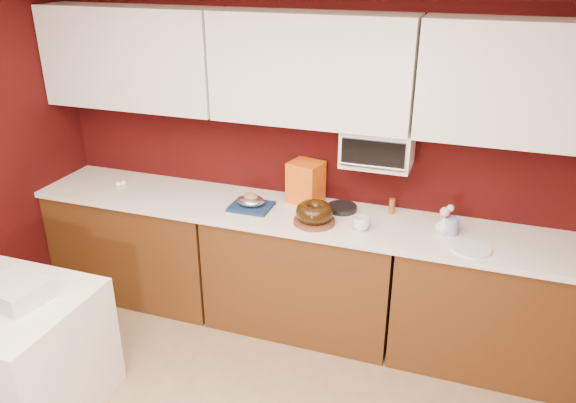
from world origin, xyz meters
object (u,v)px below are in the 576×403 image
(toaster_oven, at_px, (378,147))
(newspaper_stack, at_px, (16,291))
(bundt_cake, at_px, (314,212))
(coffee_mug, at_px, (361,222))
(pandoro_box, at_px, (306,182))
(dining_table, at_px, (7,352))
(flower_vase, at_px, (443,224))
(blue_jar, at_px, (451,226))
(foil_ham_nest, at_px, (251,201))

(toaster_oven, bearing_deg, newspaper_stack, -139.25)
(toaster_oven, bearing_deg, bundt_cake, -139.81)
(toaster_oven, height_order, coffee_mug, toaster_oven)
(pandoro_box, xyz_separation_m, newspaper_stack, (-1.21, -1.51, -0.24))
(dining_table, distance_m, flower_vase, 2.75)
(newspaper_stack, bearing_deg, flower_vase, 31.13)
(dining_table, distance_m, pandoro_box, 2.16)
(toaster_oven, relative_size, coffee_mug, 4.27)
(pandoro_box, distance_m, blue_jar, 1.04)
(foil_ham_nest, bearing_deg, flower_vase, 1.96)
(blue_jar, height_order, flower_vase, flower_vase)
(bundt_cake, relative_size, blue_jar, 2.22)
(toaster_oven, bearing_deg, foil_ham_nest, -166.44)
(foil_ham_nest, relative_size, blue_jar, 1.71)
(blue_jar, distance_m, newspaper_stack, 2.60)
(newspaper_stack, bearing_deg, blue_jar, 30.69)
(bundt_cake, distance_m, flower_vase, 0.82)
(blue_jar, bearing_deg, newspaper_stack, -149.31)
(toaster_oven, distance_m, foil_ham_nest, 0.94)
(flower_vase, bearing_deg, toaster_oven, 162.03)
(toaster_oven, relative_size, foil_ham_nest, 2.36)
(flower_vase, height_order, newspaper_stack, flower_vase)
(pandoro_box, bearing_deg, flower_vase, 2.22)
(blue_jar, bearing_deg, coffee_mug, -166.48)
(newspaper_stack, bearing_deg, coffee_mug, 35.32)
(pandoro_box, relative_size, flower_vase, 2.25)
(pandoro_box, xyz_separation_m, coffee_mug, (0.47, -0.32, -0.10))
(pandoro_box, relative_size, blue_jar, 2.67)
(newspaper_stack, bearing_deg, dining_table, -167.00)
(blue_jar, relative_size, flower_vase, 0.85)
(coffee_mug, bearing_deg, newspaper_stack, -144.68)
(toaster_oven, relative_size, dining_table, 0.45)
(flower_vase, bearing_deg, newspaper_stack, -148.87)
(toaster_oven, height_order, flower_vase, toaster_oven)
(toaster_oven, xyz_separation_m, bundt_cake, (-0.34, -0.28, -0.39))
(dining_table, relative_size, bundt_cake, 4.05)
(pandoro_box, relative_size, coffee_mug, 2.82)
(pandoro_box, height_order, coffee_mug, pandoro_box)
(coffee_mug, bearing_deg, blue_jar, 13.52)
(toaster_oven, height_order, bundt_cake, toaster_oven)
(dining_table, relative_size, foil_ham_nest, 5.25)
(toaster_oven, xyz_separation_m, flower_vase, (0.47, -0.15, -0.41))
(coffee_mug, bearing_deg, toaster_oven, 84.68)
(coffee_mug, bearing_deg, flower_vase, 14.11)
(coffee_mug, height_order, blue_jar, blue_jar)
(blue_jar, relative_size, newspaper_stack, 0.34)
(coffee_mug, distance_m, flower_vase, 0.52)
(pandoro_box, relative_size, newspaper_stack, 0.90)
(foil_ham_nest, bearing_deg, coffee_mug, -5.85)
(dining_table, height_order, bundt_cake, bundt_cake)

